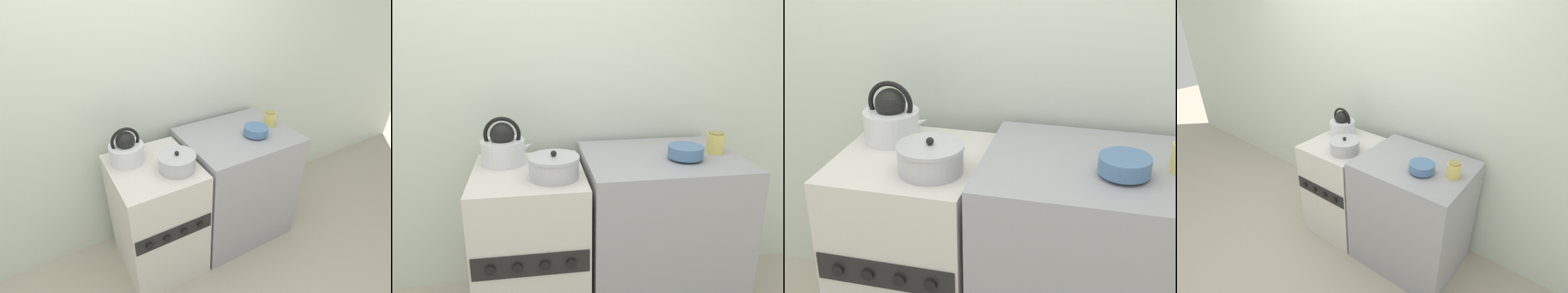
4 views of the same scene
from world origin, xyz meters
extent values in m
cube|color=silver|center=(0.00, 0.72, 1.25)|extent=(7.00, 0.06, 2.50)
cube|color=beige|center=(0.00, 0.30, 0.44)|extent=(0.55, 0.60, 0.88)
cube|color=black|center=(0.00, 0.00, 0.55)|extent=(0.52, 0.01, 0.11)
cylinder|color=black|center=(-0.18, -0.01, 0.55)|extent=(0.04, 0.02, 0.04)
cylinder|color=black|center=(-0.06, -0.01, 0.55)|extent=(0.04, 0.02, 0.04)
cylinder|color=black|center=(0.06, -0.01, 0.55)|extent=(0.04, 0.02, 0.04)
cylinder|color=black|center=(0.18, -0.01, 0.55)|extent=(0.04, 0.02, 0.04)
cube|color=#99999E|center=(0.70, 0.32, 0.46)|extent=(0.81, 0.65, 0.92)
cylinder|color=silver|center=(-0.12, 0.43, 0.94)|extent=(0.22, 0.22, 0.13)
sphere|color=black|center=(-0.12, 0.43, 1.04)|extent=(0.12, 0.12, 0.12)
torus|color=black|center=(-0.12, 0.43, 1.04)|extent=(0.19, 0.02, 0.19)
cone|color=silver|center=(-0.02, 0.43, 0.96)|extent=(0.11, 0.05, 0.09)
cylinder|color=#B2B2B7|center=(0.12, 0.19, 0.93)|extent=(0.23, 0.23, 0.09)
cylinder|color=#B2B2B7|center=(0.12, 0.19, 0.98)|extent=(0.24, 0.24, 0.01)
sphere|color=black|center=(0.12, 0.19, 1.00)|extent=(0.03, 0.03, 0.03)
cylinder|color=#4C729E|center=(0.79, 0.24, 0.93)|extent=(0.08, 0.08, 0.01)
cylinder|color=#4C729E|center=(0.79, 0.24, 0.96)|extent=(0.18, 0.18, 0.06)
cylinder|color=#E0CC66|center=(0.99, 0.32, 0.97)|extent=(0.09, 0.09, 0.10)
cylinder|color=#998C4C|center=(0.99, 0.32, 1.03)|extent=(0.08, 0.08, 0.01)
camera|label=1|loc=(-0.56, -1.25, 2.00)|focal=28.00mm
camera|label=2|loc=(0.03, -1.48, 1.54)|focal=35.00mm
camera|label=3|loc=(0.71, -1.46, 1.75)|focal=50.00mm
camera|label=4|loc=(1.61, -1.38, 2.06)|focal=28.00mm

